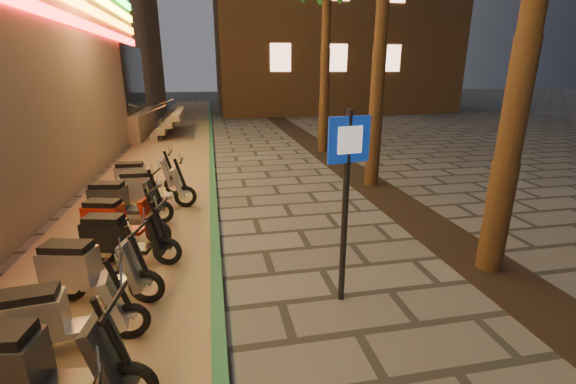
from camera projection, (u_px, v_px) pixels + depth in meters
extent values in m
cube|color=#8C7251|center=(160.00, 170.00, 12.81)|extent=(3.40, 60.00, 0.01)
cube|color=#235F3B|center=(212.00, 166.00, 13.12)|extent=(0.18, 60.00, 0.10)
cube|color=black|center=(403.00, 208.00, 9.29)|extent=(1.20, 40.00, 0.02)
cube|color=black|center=(135.00, 78.00, 19.11)|extent=(0.08, 5.00, 3.00)
cube|color=gray|center=(97.00, 124.00, 19.39)|extent=(5.00, 6.00, 1.20)
cube|color=gray|center=(160.00, 131.00, 20.09)|extent=(0.35, 5.00, 0.30)
cube|color=gray|center=(166.00, 125.00, 20.06)|extent=(0.35, 5.00, 0.30)
cube|color=gray|center=(173.00, 119.00, 20.03)|extent=(0.35, 5.00, 0.30)
cube|color=gray|center=(179.00, 113.00, 20.01)|extent=(0.35, 5.00, 0.30)
cylinder|color=silver|center=(143.00, 114.00, 17.81)|extent=(2.09, 0.06, 0.81)
cylinder|color=silver|center=(155.00, 106.00, 21.55)|extent=(2.09, 0.06, 0.81)
cube|color=#FFB98C|center=(281.00, 58.00, 25.89)|extent=(1.40, 0.06, 1.80)
cube|color=#FFB98C|center=(337.00, 58.00, 26.63)|extent=(1.40, 0.06, 1.80)
cube|color=#FFB98C|center=(391.00, 58.00, 27.37)|extent=(1.40, 0.06, 1.80)
cylinder|color=#472D19|center=(517.00, 103.00, 5.66)|extent=(0.40, 0.40, 5.45)
cylinder|color=#472D19|center=(378.00, 83.00, 10.30)|extent=(0.40, 0.40, 5.70)
cylinder|color=#472D19|center=(325.00, 76.00, 14.94)|extent=(0.40, 0.40, 5.95)
cylinder|color=black|center=(345.00, 211.00, 5.20)|extent=(0.09, 0.09, 2.72)
cube|color=#0B2A93|center=(349.00, 140.00, 4.89)|extent=(0.59, 0.15, 0.60)
cube|color=white|center=(350.00, 140.00, 4.86)|extent=(0.35, 0.09, 0.35)
cube|color=#242629|center=(108.00, 355.00, 3.57)|extent=(0.34, 0.47, 0.77)
cylinder|color=black|center=(113.00, 335.00, 3.51)|extent=(0.31, 0.11, 0.81)
cylinder|color=black|center=(114.00, 302.00, 3.40)|extent=(0.13, 0.63, 0.05)
cube|color=#242629|center=(128.00, 375.00, 3.65)|extent=(0.26, 0.18, 0.07)
torus|color=black|center=(30.00, 339.00, 4.39)|extent=(0.50, 0.15, 0.50)
cylinder|color=silver|center=(30.00, 339.00, 4.39)|extent=(0.14, 0.11, 0.13)
torus|color=black|center=(130.00, 321.00, 4.71)|extent=(0.50, 0.15, 0.50)
cylinder|color=silver|center=(130.00, 321.00, 4.71)|extent=(0.14, 0.11, 0.13)
cube|color=#BCBCC1|center=(80.00, 327.00, 4.54)|extent=(0.56, 0.38, 0.08)
cube|color=#BCBCC1|center=(33.00, 317.00, 4.33)|extent=(0.70, 0.44, 0.48)
cube|color=black|center=(28.00, 296.00, 4.25)|extent=(0.62, 0.37, 0.11)
cube|color=#BCBCC1|center=(115.00, 300.00, 4.57)|extent=(0.30, 0.41, 0.67)
cylinder|color=black|center=(118.00, 285.00, 4.53)|extent=(0.27, 0.10, 0.70)
cylinder|color=black|center=(119.00, 261.00, 4.45)|extent=(0.11, 0.55, 0.04)
cube|color=#BCBCC1|center=(129.00, 313.00, 4.67)|extent=(0.22, 0.16, 0.06)
torus|color=black|center=(68.00, 285.00, 5.47)|extent=(0.54, 0.22, 0.53)
cylinder|color=silver|center=(68.00, 285.00, 5.47)|extent=(0.16, 0.13, 0.14)
torus|color=black|center=(147.00, 286.00, 5.43)|extent=(0.54, 0.22, 0.53)
cylinder|color=silver|center=(147.00, 286.00, 5.43)|extent=(0.16, 0.13, 0.14)
cube|color=gray|center=(106.00, 283.00, 5.44)|extent=(0.62, 0.46, 0.08)
cube|color=gray|center=(70.00, 266.00, 5.38)|extent=(0.78, 0.54, 0.51)
cube|color=black|center=(66.00, 247.00, 5.29)|extent=(0.69, 0.46, 0.12)
cube|color=gray|center=(134.00, 264.00, 5.33)|extent=(0.36, 0.46, 0.71)
cylinder|color=black|center=(137.00, 251.00, 5.27)|extent=(0.29, 0.13, 0.75)
cylinder|color=black|center=(138.00, 229.00, 5.17)|extent=(0.18, 0.58, 0.04)
cube|color=gray|center=(146.00, 279.00, 5.40)|extent=(0.25, 0.19, 0.06)
torus|color=black|center=(103.00, 250.00, 6.55)|extent=(0.52, 0.21, 0.51)
cylinder|color=silver|center=(103.00, 250.00, 6.55)|extent=(0.16, 0.13, 0.14)
torus|color=black|center=(167.00, 251.00, 6.51)|extent=(0.52, 0.21, 0.51)
cylinder|color=silver|center=(167.00, 251.00, 6.51)|extent=(0.16, 0.13, 0.14)
cube|color=black|center=(134.00, 249.00, 6.52)|extent=(0.60, 0.45, 0.08)
cube|color=black|center=(106.00, 235.00, 6.46)|extent=(0.75, 0.52, 0.49)
cube|color=black|center=(103.00, 219.00, 6.37)|extent=(0.66, 0.44, 0.12)
cube|color=black|center=(157.00, 233.00, 6.42)|extent=(0.34, 0.44, 0.69)
cylinder|color=black|center=(160.00, 222.00, 6.36)|extent=(0.28, 0.13, 0.73)
cylinder|color=black|center=(161.00, 204.00, 6.26)|extent=(0.17, 0.56, 0.04)
cube|color=black|center=(167.00, 245.00, 6.48)|extent=(0.24, 0.18, 0.06)
torus|color=black|center=(102.00, 231.00, 7.31)|extent=(0.52, 0.23, 0.51)
cylinder|color=silver|center=(102.00, 231.00, 7.31)|extent=(0.16, 0.13, 0.14)
torus|color=black|center=(158.00, 233.00, 7.24)|extent=(0.52, 0.23, 0.51)
cylinder|color=silver|center=(158.00, 233.00, 7.24)|extent=(0.16, 0.13, 0.14)
cube|color=maroon|center=(130.00, 230.00, 7.26)|extent=(0.61, 0.46, 0.08)
cube|color=maroon|center=(104.00, 218.00, 7.22)|extent=(0.76, 0.54, 0.49)
cube|color=black|center=(102.00, 203.00, 7.13)|extent=(0.67, 0.46, 0.12)
cube|color=maroon|center=(149.00, 216.00, 7.15)|extent=(0.35, 0.45, 0.69)
cylinder|color=black|center=(152.00, 207.00, 7.08)|extent=(0.28, 0.14, 0.72)
cylinder|color=black|center=(153.00, 191.00, 6.99)|extent=(0.19, 0.56, 0.04)
cube|color=maroon|center=(158.00, 227.00, 7.20)|extent=(0.24, 0.19, 0.06)
torus|color=black|center=(107.00, 212.00, 8.26)|extent=(0.55, 0.19, 0.54)
cylinder|color=silver|center=(107.00, 212.00, 8.26)|extent=(0.16, 0.12, 0.14)
torus|color=black|center=(161.00, 212.00, 8.30)|extent=(0.55, 0.19, 0.54)
cylinder|color=silver|center=(161.00, 212.00, 8.30)|extent=(0.16, 0.12, 0.14)
cube|color=#282B2D|center=(133.00, 210.00, 8.27)|extent=(0.62, 0.44, 0.08)
cube|color=#282B2D|center=(109.00, 199.00, 8.17)|extent=(0.78, 0.50, 0.52)
cube|color=black|center=(107.00, 185.00, 8.08)|extent=(0.68, 0.43, 0.12)
cube|color=#282B2D|center=(153.00, 196.00, 8.19)|extent=(0.34, 0.45, 0.73)
cylinder|color=black|center=(155.00, 187.00, 8.13)|extent=(0.29, 0.12, 0.77)
cylinder|color=black|center=(156.00, 172.00, 8.03)|extent=(0.14, 0.60, 0.05)
cube|color=#282B2D|center=(161.00, 206.00, 8.26)|extent=(0.25, 0.18, 0.06)
torus|color=black|center=(135.00, 199.00, 9.09)|extent=(0.54, 0.11, 0.54)
cylinder|color=silver|center=(135.00, 199.00, 9.09)|extent=(0.15, 0.11, 0.15)
torus|color=black|center=(186.00, 196.00, 9.29)|extent=(0.54, 0.11, 0.54)
cylinder|color=silver|center=(186.00, 196.00, 9.29)|extent=(0.15, 0.11, 0.15)
cube|color=silver|center=(160.00, 196.00, 9.18)|extent=(0.58, 0.36, 0.08)
cube|color=silver|center=(137.00, 187.00, 9.01)|extent=(0.73, 0.41, 0.52)
cube|color=black|center=(136.00, 174.00, 8.92)|extent=(0.65, 0.34, 0.12)
cube|color=silver|center=(178.00, 183.00, 9.16)|extent=(0.28, 0.42, 0.73)
cylinder|color=black|center=(180.00, 174.00, 9.11)|extent=(0.29, 0.08, 0.77)
cylinder|color=black|center=(182.00, 160.00, 9.02)|extent=(0.05, 0.60, 0.05)
cube|color=silver|center=(185.00, 192.00, 9.25)|extent=(0.23, 0.15, 0.06)
torus|color=black|center=(129.00, 187.00, 10.06)|extent=(0.53, 0.12, 0.53)
cylinder|color=silver|center=(129.00, 187.00, 10.06)|extent=(0.15, 0.11, 0.14)
torus|color=black|center=(174.00, 185.00, 10.23)|extent=(0.53, 0.12, 0.53)
cylinder|color=silver|center=(174.00, 185.00, 10.23)|extent=(0.15, 0.11, 0.14)
cube|color=#97979F|center=(151.00, 185.00, 10.13)|extent=(0.57, 0.37, 0.08)
cube|color=#97979F|center=(131.00, 176.00, 9.98)|extent=(0.73, 0.41, 0.51)
cube|color=black|center=(130.00, 165.00, 9.89)|extent=(0.64, 0.35, 0.12)
cube|color=#97979F|center=(167.00, 173.00, 10.10)|extent=(0.29, 0.42, 0.72)
cylinder|color=black|center=(169.00, 165.00, 10.05)|extent=(0.28, 0.08, 0.76)
cylinder|color=black|center=(170.00, 153.00, 9.96)|extent=(0.07, 0.59, 0.04)
cube|color=#97979F|center=(174.00, 181.00, 10.19)|extent=(0.23, 0.15, 0.06)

